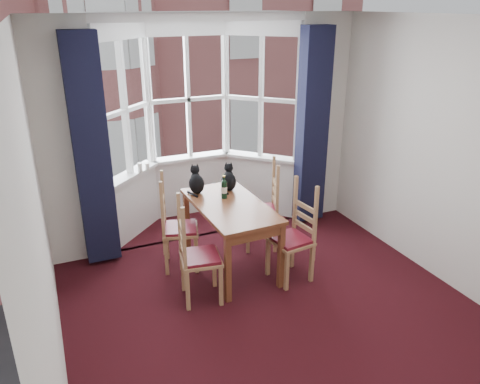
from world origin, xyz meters
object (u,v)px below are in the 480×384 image
cat_left (196,182)px  chair_right_far (268,211)px  chair_right_near (297,239)px  candle_short (147,167)px  candle_tall (140,168)px  chair_left_far (172,230)px  wine_bottle (224,188)px  cat_right (229,180)px  chair_left_near (192,259)px  dining_table (230,213)px

cat_left → chair_right_far: bearing=-12.4°
chair_right_near → candle_short: (-1.23, 1.79, 0.45)m
candle_tall → candle_short: bearing=16.1°
candle_short → chair_right_far: bearing=-38.7°
chair_left_far → candle_short: size_ratio=9.51×
chair_right_near → wine_bottle: 1.01m
chair_left_far → cat_left: (0.38, 0.21, 0.46)m
chair_right_near → candle_short: 2.22m
chair_right_far → cat_right: size_ratio=2.74×
candle_tall → cat_left: bearing=-57.5°
chair_right_near → wine_bottle: (-0.60, 0.68, 0.45)m
chair_left_near → chair_right_near: size_ratio=1.00×
chair_left_near → chair_left_far: bearing=90.1°
wine_bottle → cat_left: bearing=129.0°
chair_left_near → chair_left_far: 0.72m
chair_left_far → candle_tall: size_ratio=7.54×
cat_right → wine_bottle: cat_right is taller
cat_left → candle_tall: 0.93m
dining_table → cat_right: size_ratio=4.10×
chair_left_far → cat_left: size_ratio=2.68×
chair_left_far → cat_left: cat_left is taller
chair_left_near → cat_left: cat_left is taller
chair_right_far → candle_tall: candle_tall is taller
cat_left → cat_right: (0.38, -0.07, -0.00)m
chair_right_far → candle_short: size_ratio=9.51×
cat_left → candle_short: 0.91m
dining_table → chair_left_far: chair_left_far is taller
candle_short → chair_right_near: bearing=-55.5°
cat_right → candle_tall: 1.23m
chair_left_near → chair_right_far: 1.45m
chair_right_far → candle_tall: 1.74m
chair_right_near → candle_short: candle_short is taller
dining_table → wine_bottle: wine_bottle is taller
dining_table → cat_left: size_ratio=4.01×
dining_table → candle_short: (-0.63, 1.30, 0.22)m
chair_left_near → chair_right_near: same height
cat_left → candle_tall: size_ratio=2.81×
chair_left_near → candle_short: (-0.02, 1.76, 0.45)m
chair_left_near → cat_left: bearing=68.1°
dining_table → chair_left_far: 0.70m
chair_left_far → chair_right_far: size_ratio=1.00×
chair_right_far → chair_left_near: bearing=-148.8°
candle_short → cat_left: bearing=-64.1°
chair_left_near → candle_short: size_ratio=9.51×
wine_bottle → candle_short: 1.28m
cat_right → candle_short: (-0.78, 0.89, -0.01)m
chair_left_far → wine_bottle: size_ratio=3.36×
chair_left_near → chair_left_far: size_ratio=1.00×
chair_left_near → chair_right_near: (1.21, -0.03, 0.00)m
chair_right_near → dining_table: bearing=141.0°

